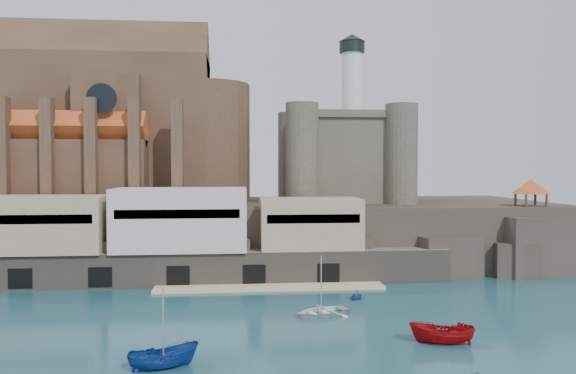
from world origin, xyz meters
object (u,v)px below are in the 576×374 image
at_px(church, 106,130).
at_px(castle_keep, 343,153).
at_px(boat_2, 164,368).
at_px(pavilion, 531,188).

relative_size(church, castle_keep, 1.60).
height_order(church, boat_2, church).
relative_size(castle_keep, pavilion, 4.58).
bearing_deg(church, castle_keep, -1.11).
relative_size(pavilion, boat_2, 1.13).
height_order(church, pavilion, church).
distance_m(church, pavilion, 68.65).
relative_size(church, pavilion, 7.34).
height_order(pavilion, boat_2, pavilion).
distance_m(castle_keep, pavilion, 30.50).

